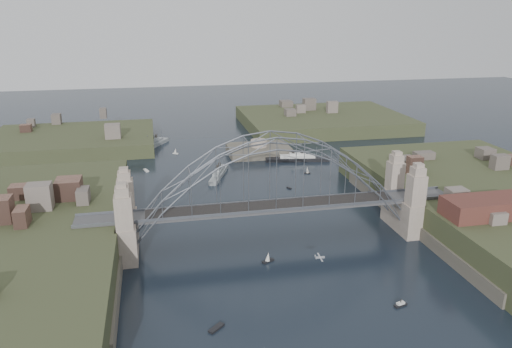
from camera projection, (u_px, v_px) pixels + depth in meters
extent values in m
plane|color=black|center=(272.00, 240.00, 112.38)|extent=(500.00, 500.00, 0.00)
cube|color=#48484A|center=(273.00, 207.00, 109.89)|extent=(84.00, 6.00, 0.70)
cube|color=slate|center=(276.00, 210.00, 106.93)|extent=(84.00, 0.25, 0.50)
cube|color=slate|center=(270.00, 200.00, 112.51)|extent=(84.00, 0.25, 0.50)
cube|color=black|center=(273.00, 205.00, 109.72)|extent=(55.20, 5.20, 0.35)
cube|color=gray|center=(125.00, 225.00, 98.82)|extent=(3.40, 3.40, 17.70)
cube|color=gray|center=(127.00, 206.00, 108.12)|extent=(3.40, 3.40, 17.70)
cube|color=gray|center=(415.00, 201.00, 111.13)|extent=(3.40, 3.40, 17.70)
cube|color=gray|center=(394.00, 187.00, 120.43)|extent=(3.40, 3.40, 17.70)
cube|color=gray|center=(128.00, 236.00, 104.98)|extent=(4.08, 13.80, 8.00)
cube|color=gray|center=(402.00, 213.00, 117.29)|extent=(4.08, 13.80, 8.00)
cube|color=#504B3F|center=(109.00, 251.00, 105.13)|extent=(6.00, 70.00, 4.00)
cube|color=#363D21|center=(500.00, 212.00, 123.08)|extent=(50.00, 90.00, 12.00)
cube|color=#504B3F|center=(416.00, 223.00, 119.00)|extent=(6.00, 70.00, 4.00)
cube|color=#363D21|center=(74.00, 146.00, 189.84)|extent=(60.00, 45.00, 9.00)
cube|color=#363D21|center=(322.00, 124.00, 224.22)|extent=(70.00, 55.00, 9.50)
cube|color=#504B3F|center=(259.00, 156.00, 179.98)|extent=(22.00, 16.00, 7.00)
cylinder|color=gray|center=(259.00, 143.00, 178.52)|extent=(6.00, 6.00, 2.40)
cube|color=#592D26|center=(491.00, 207.00, 104.84)|extent=(20.00, 8.00, 4.00)
cube|color=#48484A|center=(508.00, 282.00, 93.73)|extent=(4.00, 22.00, 1.40)
cube|color=#989FA0|center=(219.00, 175.00, 155.83)|extent=(8.49, 18.04, 1.63)
cube|color=#989FA0|center=(219.00, 171.00, 155.45)|extent=(5.13, 10.08, 1.22)
cube|color=#989FA0|center=(219.00, 169.00, 155.17)|extent=(2.81, 4.76, 0.81)
cylinder|color=black|center=(218.00, 168.00, 153.74)|extent=(0.88, 0.88, 1.63)
cylinder|color=black|center=(219.00, 165.00, 156.15)|extent=(0.88, 0.88, 1.63)
cylinder|color=slate|center=(215.00, 172.00, 149.85)|extent=(0.16, 0.16, 4.06)
cylinder|color=slate|center=(222.00, 162.00, 160.18)|extent=(0.16, 0.16, 4.06)
cube|color=#989FA0|center=(155.00, 145.00, 190.63)|extent=(10.94, 16.41, 1.76)
cube|color=#989FA0|center=(155.00, 142.00, 190.22)|extent=(6.44, 9.27, 1.32)
cube|color=#989FA0|center=(155.00, 139.00, 189.91)|extent=(3.36, 4.47, 0.88)
cylinder|color=black|center=(153.00, 138.00, 188.56)|extent=(0.87, 0.87, 1.76)
cylinder|color=black|center=(156.00, 137.00, 190.78)|extent=(0.87, 0.87, 1.76)
cylinder|color=slate|center=(148.00, 141.00, 184.99)|extent=(0.18, 0.18, 4.40)
cylinder|color=slate|center=(161.00, 135.00, 194.50)|extent=(0.18, 0.18, 4.40)
cube|color=black|center=(297.00, 160.00, 171.74)|extent=(22.16, 6.71, 1.60)
cube|color=silver|center=(297.00, 157.00, 171.37)|extent=(12.29, 4.28, 1.20)
cube|color=silver|center=(298.00, 154.00, 171.09)|extent=(5.69, 2.56, 0.80)
cylinder|color=black|center=(293.00, 152.00, 170.82)|extent=(1.08, 1.08, 1.60)
cylinder|color=black|center=(302.00, 152.00, 170.92)|extent=(1.08, 1.08, 1.60)
cylinder|color=slate|center=(278.00, 153.00, 170.71)|extent=(0.16, 0.16, 3.99)
cylinder|color=slate|center=(317.00, 153.00, 171.15)|extent=(0.16, 0.16, 3.99)
cube|color=silver|center=(320.00, 257.00, 91.35)|extent=(1.72, 0.42, 0.30)
cube|color=silver|center=(320.00, 257.00, 91.34)|extent=(0.50, 3.43, 0.06)
cube|color=silver|center=(316.00, 257.00, 91.19)|extent=(0.23, 1.08, 0.37)
cube|color=silver|center=(205.00, 208.00, 130.33)|extent=(2.19, 0.95, 0.45)
cube|color=silver|center=(205.00, 207.00, 130.21)|extent=(1.34, 0.74, 0.40)
cylinder|color=black|center=(205.00, 205.00, 130.07)|extent=(0.16, 0.16, 0.70)
cube|color=silver|center=(289.00, 188.00, 145.12)|extent=(1.22, 1.74, 0.45)
cube|color=silver|center=(268.00, 261.00, 102.60)|extent=(2.75, 1.93, 0.45)
cylinder|color=slate|center=(268.00, 257.00, 102.27)|extent=(0.08, 0.08, 2.20)
cone|color=silver|center=(268.00, 257.00, 102.27)|extent=(1.55, 1.44, 1.92)
cube|color=silver|center=(307.00, 173.00, 158.55)|extent=(2.04, 1.04, 0.45)
cylinder|color=slate|center=(307.00, 170.00, 158.23)|extent=(0.08, 0.08, 2.20)
cone|color=silver|center=(307.00, 170.00, 158.23)|extent=(1.42, 1.24, 1.92)
cube|color=silver|center=(146.00, 171.00, 161.11)|extent=(1.98, 3.27, 0.45)
cube|color=silver|center=(220.00, 174.00, 157.84)|extent=(1.67, 1.73, 0.45)
cube|color=silver|center=(400.00, 305.00, 87.22)|extent=(2.59, 1.45, 0.45)
cube|color=silver|center=(401.00, 303.00, 87.09)|extent=(1.61, 1.07, 0.40)
cylinder|color=black|center=(401.00, 301.00, 86.95)|extent=(0.16, 0.16, 0.70)
cube|color=silver|center=(176.00, 154.00, 180.34)|extent=(1.99, 1.60, 0.45)
cylinder|color=slate|center=(175.00, 151.00, 180.02)|extent=(0.08, 0.08, 2.20)
cone|color=silver|center=(175.00, 151.00, 180.02)|extent=(1.58, 1.51, 1.92)
cube|color=silver|center=(346.00, 200.00, 136.01)|extent=(2.29, 1.79, 0.45)
cube|color=silver|center=(216.00, 328.00, 80.91)|extent=(2.93, 2.77, 0.45)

